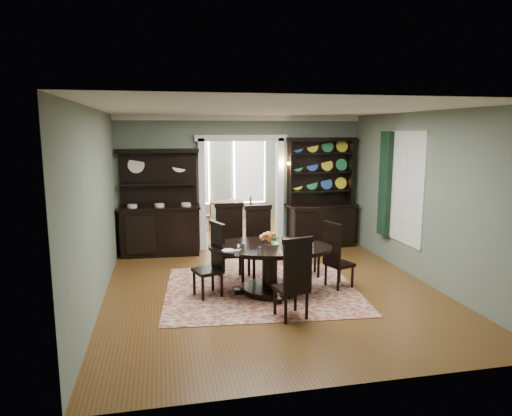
{
  "coord_description": "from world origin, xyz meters",
  "views": [
    {
      "loc": [
        -1.77,
        -7.15,
        2.66
      ],
      "look_at": [
        -0.16,
        0.6,
        1.32
      ],
      "focal_mm": 32.0,
      "sensor_mm": 36.0,
      "label": 1
    }
  ],
  "objects_px": {
    "welsh_dresser": "(321,207)",
    "parlor_table": "(227,212)",
    "sideboard": "(160,218)",
    "dining_table": "(270,260)"
  },
  "relations": [
    {
      "from": "welsh_dresser",
      "to": "parlor_table",
      "type": "height_order",
      "value": "welsh_dresser"
    },
    {
      "from": "sideboard",
      "to": "parlor_table",
      "type": "relative_size",
      "value": 2.6
    },
    {
      "from": "sideboard",
      "to": "welsh_dresser",
      "type": "xyz_separation_m",
      "value": [
        3.65,
        -0.01,
        0.11
      ]
    },
    {
      "from": "sideboard",
      "to": "parlor_table",
      "type": "bearing_deg",
      "value": 51.45
    },
    {
      "from": "sideboard",
      "to": "welsh_dresser",
      "type": "distance_m",
      "value": 3.65
    },
    {
      "from": "dining_table",
      "to": "sideboard",
      "type": "xyz_separation_m",
      "value": [
        -1.77,
        2.82,
        0.24
      ]
    },
    {
      "from": "sideboard",
      "to": "parlor_table",
      "type": "height_order",
      "value": "sideboard"
    },
    {
      "from": "welsh_dresser",
      "to": "parlor_table",
      "type": "relative_size",
      "value": 2.86
    },
    {
      "from": "welsh_dresser",
      "to": "parlor_table",
      "type": "bearing_deg",
      "value": 131.36
    },
    {
      "from": "welsh_dresser",
      "to": "parlor_table",
      "type": "xyz_separation_m",
      "value": [
        -1.91,
        1.98,
        -0.38
      ]
    }
  ]
}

